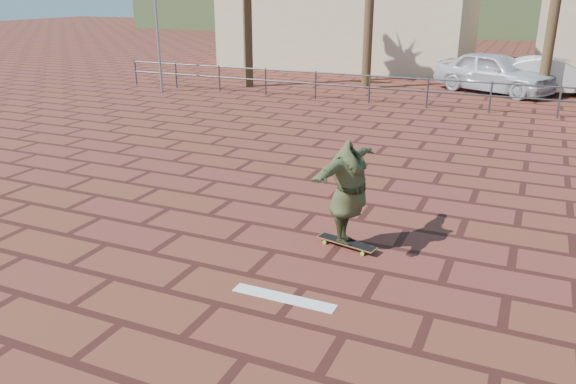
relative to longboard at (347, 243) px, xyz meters
The scene contains 8 objects.
ground 1.12m from the longboard, 149.57° to the right, with size 120.00×120.00×0.00m, color maroon.
paint_stripe 1.79m from the longboard, 98.52° to the right, with size 1.40×0.22×0.01m, color white.
guardrail 11.49m from the longboard, 94.82° to the left, with size 24.06×0.06×1.00m.
building_west 22.64m from the longboard, 108.00° to the left, with size 12.60×7.60×4.50m.
longboard is the anchor object (origin of this frame).
skateboarder 0.82m from the longboard, 26.57° to the left, with size 1.97×0.54×1.61m, color #3C4223.
car_silver 15.47m from the longboard, 87.09° to the left, with size 1.82×4.53×1.54m, color silver.
car_white 16.18m from the longboard, 80.24° to the left, with size 1.44×4.12×1.36m, color silver.
Camera 1 is at (3.32, -6.97, 3.75)m, focal length 35.00 mm.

